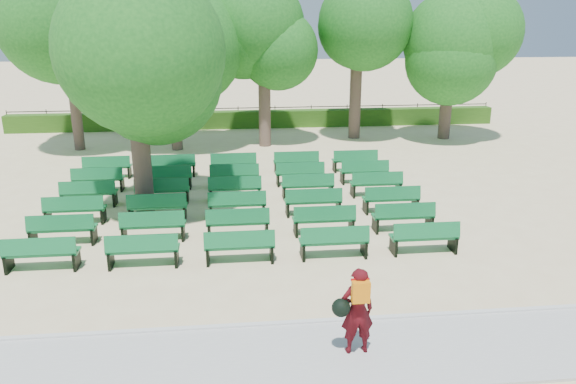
% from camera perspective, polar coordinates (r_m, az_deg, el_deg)
% --- Properties ---
extents(ground, '(120.00, 120.00, 0.00)m').
position_cam_1_polar(ground, '(17.09, -0.56, -2.50)').
color(ground, beige).
extents(paving, '(30.00, 2.20, 0.06)m').
position_cam_1_polar(paving, '(10.50, 3.54, -16.38)').
color(paving, '#BBBBB6').
rests_on(paving, ground).
extents(curb, '(30.00, 0.12, 0.10)m').
position_cam_1_polar(curb, '(11.45, 2.57, -13.10)').
color(curb, silver).
rests_on(curb, ground).
extents(hedge, '(26.00, 0.70, 0.90)m').
position_cam_1_polar(hedge, '(30.49, -3.15, 7.40)').
color(hedge, '#2D5A17').
rests_on(hedge, ground).
extents(fence, '(26.00, 0.10, 1.02)m').
position_cam_1_polar(fence, '(30.97, -3.18, 6.71)').
color(fence, black).
rests_on(fence, ground).
extents(tree_line, '(21.80, 6.80, 7.04)m').
position_cam_1_polar(tree_line, '(26.67, -2.67, 4.92)').
color(tree_line, '#206D1F').
rests_on(tree_line, ground).
extents(bench_array, '(1.75, 0.59, 1.09)m').
position_cam_1_polar(bench_array, '(17.84, -5.22, -1.39)').
color(bench_array, '#136F38').
rests_on(bench_array, ground).
extents(tree_among, '(4.70, 4.70, 6.47)m').
position_cam_1_polar(tree_among, '(17.04, -15.34, 11.78)').
color(tree_among, brown).
rests_on(tree_among, ground).
extents(person, '(0.79, 0.48, 1.65)m').
position_cam_1_polar(person, '(10.20, 6.94, -11.79)').
color(person, '#45090F').
rests_on(person, ground).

